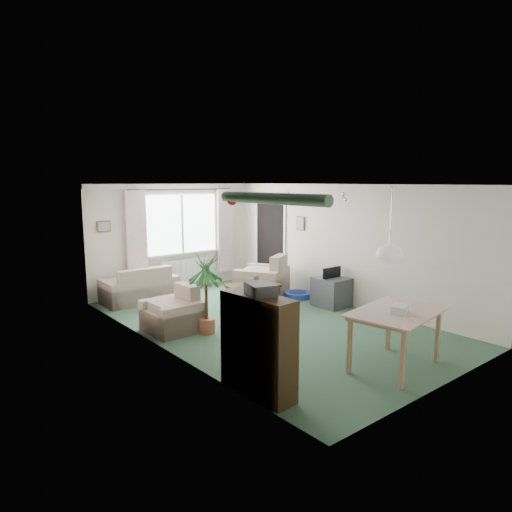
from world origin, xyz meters
TOP-DOWN VIEW (x-y plane):
  - ground at (0.00, 0.00)m, footprint 6.50×6.50m
  - window at (0.20, 3.23)m, footprint 1.80×0.03m
  - curtain_rod at (0.20, 3.15)m, footprint 2.60×0.03m
  - curtain_left at (-0.95, 3.13)m, footprint 0.45×0.08m
  - curtain_right at (1.35, 3.13)m, footprint 0.45×0.08m
  - radiator at (0.20, 3.19)m, footprint 1.20×0.10m
  - doorway at (1.99, 2.20)m, footprint 0.03×0.95m
  - pendant_lamp at (0.20, -2.30)m, footprint 0.36×0.36m
  - tinsel_garland at (-1.92, -2.30)m, footprint 1.60×1.60m
  - bauble_cluster_a at (1.30, 0.90)m, footprint 0.20×0.20m
  - bauble_cluster_b at (1.60, -0.30)m, footprint 0.20×0.20m
  - wall_picture_back at (-1.60, 3.23)m, footprint 0.28×0.03m
  - wall_picture_right at (1.98, 1.20)m, footprint 0.03×0.24m
  - sofa at (-1.10, 2.75)m, footprint 1.48×0.79m
  - armchair_corner at (1.17, 1.53)m, footprint 1.35×1.33m
  - armchair_left at (-1.50, 0.65)m, footprint 0.82×0.86m
  - coffee_table at (0.46, 0.97)m, footprint 1.10×0.76m
  - photo_frame at (0.52, 0.93)m, footprint 0.12×0.02m
  - bookshelf at (-1.84, -2.00)m, footprint 0.39×0.99m
  - hifi_box at (-1.82, -2.03)m, footprint 0.37×0.42m
  - houseplant at (-1.12, 0.20)m, footprint 0.59×0.59m
  - dining_table at (0.05, -2.55)m, footprint 1.33×1.00m
  - gift_box at (0.00, -2.63)m, footprint 0.30×0.25m
  - tv_cube at (1.70, 0.02)m, footprint 0.58×0.63m
  - pet_bed at (1.65, 0.92)m, footprint 0.74×0.74m

SIDE VIEW (x-z plane):
  - ground at x=0.00m, z-range 0.00..0.00m
  - pet_bed at x=1.65m, z-range 0.00..0.12m
  - coffee_table at x=0.46m, z-range 0.00..0.45m
  - tv_cube at x=1.70m, z-range 0.00..0.57m
  - sofa at x=-1.10m, z-range 0.00..0.74m
  - armchair_left at x=-1.50m, z-range 0.00..0.75m
  - dining_table at x=0.05m, z-range 0.00..0.76m
  - radiator at x=0.20m, z-range 0.12..0.68m
  - armchair_corner at x=1.17m, z-range 0.00..0.90m
  - photo_frame at x=0.52m, z-range 0.45..0.61m
  - bookshelf at x=-1.84m, z-range 0.00..1.19m
  - houseplant at x=-1.12m, z-range 0.00..1.32m
  - gift_box at x=0.00m, z-range 0.76..0.88m
  - doorway at x=1.99m, z-range 0.00..2.00m
  - hifi_box at x=-1.82m, z-range 1.19..1.33m
  - curtain_left at x=-0.95m, z-range 0.27..2.27m
  - curtain_right at x=1.35m, z-range 0.27..2.27m
  - pendant_lamp at x=0.20m, z-range 1.30..1.66m
  - window at x=0.20m, z-range 0.85..2.15m
  - wall_picture_back at x=-1.60m, z-range 1.44..1.66m
  - wall_picture_right at x=1.98m, z-range 1.40..1.70m
  - bauble_cluster_a at x=1.30m, z-range 2.12..2.32m
  - bauble_cluster_b at x=1.60m, z-range 2.12..2.32m
  - curtain_rod at x=0.20m, z-range 2.25..2.29m
  - tinsel_garland at x=-1.92m, z-range 2.22..2.34m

